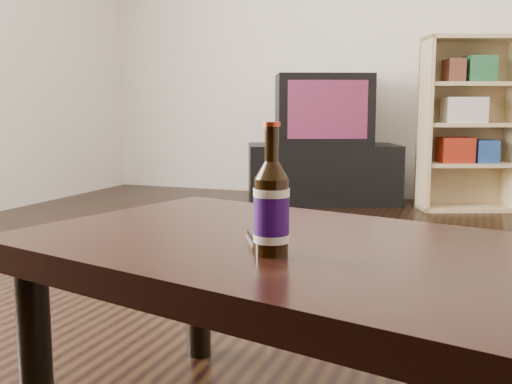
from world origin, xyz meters
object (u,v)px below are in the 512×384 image
(beer_bottle, at_px, (271,209))
(tv, at_px, (323,110))
(tv_stand, at_px, (322,173))
(bookshelf, at_px, (467,121))
(phone, at_px, (262,238))
(coffee_table, at_px, (309,273))

(beer_bottle, bearing_deg, tv, 102.54)
(beer_bottle, bearing_deg, tv_stand, 102.54)
(tv_stand, xyz_separation_m, beer_bottle, (0.76, -3.41, 0.32))
(tv_stand, height_order, tv, tv)
(tv, distance_m, bookshelf, 1.03)
(beer_bottle, height_order, phone, beer_bottle)
(tv_stand, xyz_separation_m, tv, (0.00, -0.00, 0.48))
(tv, relative_size, coffee_table, 0.60)
(tv, xyz_separation_m, beer_bottle, (0.76, -3.41, -0.17))
(tv, relative_size, phone, 7.14)
(coffee_table, distance_m, beer_bottle, 0.19)
(tv_stand, distance_m, bookshelf, 1.10)
(tv_stand, xyz_separation_m, phone, (0.71, -3.32, 0.24))
(phone, bearing_deg, bookshelf, 56.51)
(tv_stand, relative_size, beer_bottle, 4.59)
(coffee_table, relative_size, beer_bottle, 5.56)
(bookshelf, bearing_deg, tv_stand, 162.07)
(coffee_table, xyz_separation_m, phone, (-0.09, -0.02, 0.07))
(coffee_table, height_order, phone, phone)
(bookshelf, height_order, phone, bookshelf)
(tv, relative_size, bookshelf, 0.67)
(phone, bearing_deg, tv_stand, 73.86)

